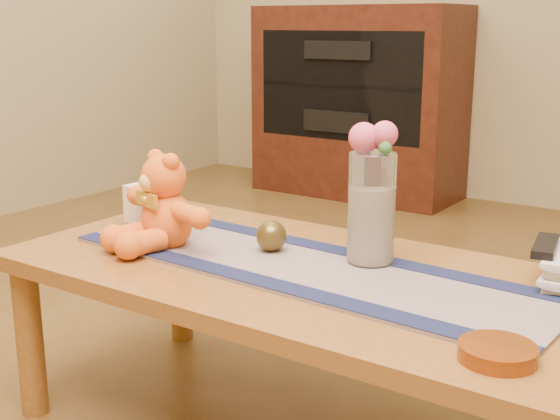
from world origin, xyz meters
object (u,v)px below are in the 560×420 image
Objects in this scene: tv_remote at (546,246)px; amber_dish at (498,353)px; teddy_bear at (166,201)px; pillar_candle at (146,203)px; glass_vase at (371,208)px; book_bottom at (543,277)px; bronze_ball at (271,236)px.

tv_remote is 1.20× the size of amber_dish.
teddy_bear is 3.12× the size of pillar_candle.
teddy_bear is 0.52m from glass_vase.
pillar_candle is at bearing 165.30° from amber_dish.
teddy_bear is 2.08× the size of tv_remote.
pillar_candle is 0.48× the size of book_bottom.
glass_vase is 0.55m from amber_dish.
pillar_candle is 0.70m from glass_vase.
glass_vase is 1.62× the size of tv_remote.
amber_dish is at bearing -14.70° from pillar_candle.
bronze_ball is at bearing -165.58° from glass_vase.
pillar_candle is 1.15m from amber_dish.
teddy_bear is 4.36× the size of bronze_ball.
pillar_candle is 1.40× the size of bronze_ball.
teddy_bear reaches higher than bronze_ball.
pillar_candle is at bearing 176.94° from bronze_ball.
tv_remote is at bearing 15.85° from glass_vase.
amber_dish is at bearing -38.26° from glass_vase.
book_bottom is at bearing 16.19° from bronze_ball.
teddy_bear reaches higher than tv_remote.
glass_vase is 3.40× the size of bronze_ball.
teddy_bear is 2.49× the size of amber_dish.
tv_remote is (0.86, 0.27, -0.04)m from teddy_bear.
amber_dish is (0.91, -0.17, -0.11)m from teddy_bear.
bronze_ball is at bearing 38.52° from teddy_bear.
glass_vase is 1.95× the size of amber_dish.
bronze_ball is (0.45, -0.02, -0.02)m from pillar_candle.
pillar_candle is at bearing 177.94° from tv_remote.
pillar_candle is at bearing 175.47° from book_bottom.
amber_dish is (0.05, -0.44, 0.00)m from book_bottom.
amber_dish is at bearing -96.63° from book_bottom.
book_bottom is at bearing 17.32° from glass_vase.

